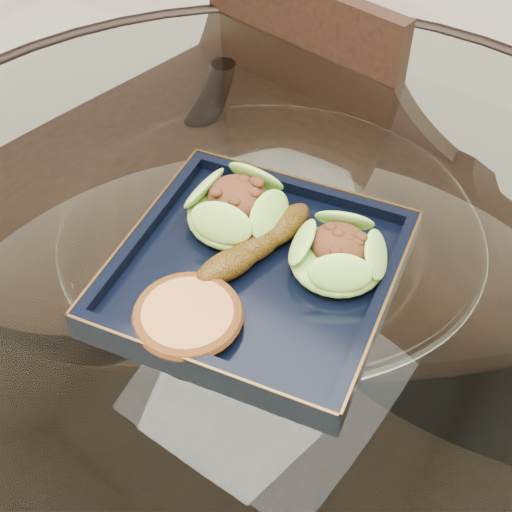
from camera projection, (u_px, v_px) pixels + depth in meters
The scene contains 7 objects.
dining_table at pixel (269, 351), 0.87m from camera, with size 1.13×1.13×0.77m.
dining_chair at pixel (255, 216), 1.22m from camera, with size 0.40×0.40×0.85m.
navy_plate at pixel (256, 276), 0.72m from camera, with size 0.27×0.27×0.02m, color black.
lettuce_wrap_left at pixel (236, 210), 0.75m from camera, with size 0.11×0.11×0.04m, color #659B2D.
lettuce_wrap_right at pixel (338, 256), 0.71m from camera, with size 0.10×0.10×0.03m, color #5DA02E.
roasted_plantain at pixel (258, 244), 0.72m from camera, with size 0.15×0.03×0.03m, color #553509.
crumb_patty at pixel (188, 317), 0.66m from camera, with size 0.09×0.09×0.02m, color #B8713D.
Camera 1 is at (0.29, -0.43, 1.31)m, focal length 50.00 mm.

